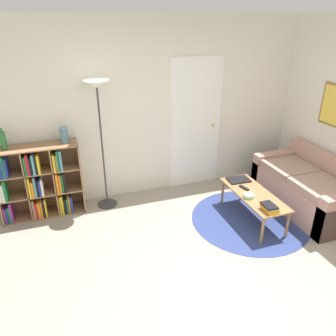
% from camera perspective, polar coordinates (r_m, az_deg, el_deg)
% --- Properties ---
extents(ground_plane, '(14.00, 14.00, 0.00)m').
position_cam_1_polar(ground_plane, '(3.62, 8.64, -20.46)').
color(ground_plane, gray).
extents(wall_back, '(7.74, 0.11, 2.60)m').
position_cam_1_polar(wall_back, '(4.90, -2.77, 9.90)').
color(wall_back, silver).
rests_on(wall_back, ground_plane).
extents(rug, '(1.60, 1.60, 0.01)m').
position_cam_1_polar(rug, '(4.72, 13.97, -8.65)').
color(rug, navy).
rests_on(rug, ground_plane).
extents(bookshelf, '(1.09, 0.34, 1.02)m').
position_cam_1_polar(bookshelf, '(4.80, -21.72, -2.30)').
color(bookshelf, '#936B47').
rests_on(bookshelf, ground_plane).
extents(floor_lamp, '(0.33, 0.33, 1.83)m').
position_cam_1_polar(floor_lamp, '(4.42, -12.07, 11.14)').
color(floor_lamp, '#333333').
rests_on(floor_lamp, ground_plane).
extents(couch, '(0.82, 1.58, 0.78)m').
position_cam_1_polar(couch, '(5.16, 23.41, -3.33)').
color(couch, tan).
rests_on(couch, ground_plane).
extents(coffee_table, '(0.45, 1.11, 0.40)m').
position_cam_1_polar(coffee_table, '(4.58, 14.68, -4.74)').
color(coffee_table, '#996B42').
rests_on(coffee_table, ground_plane).
extents(laptop, '(0.33, 0.24, 0.02)m').
position_cam_1_polar(laptop, '(4.85, 12.18, -2.01)').
color(laptop, black).
rests_on(laptop, coffee_table).
extents(bowl, '(0.14, 0.14, 0.05)m').
position_cam_1_polar(bowl, '(4.44, 13.85, -4.72)').
color(bowl, '#9ED193').
rests_on(bowl, coffee_table).
extents(book_stack_on_table, '(0.16, 0.21, 0.08)m').
position_cam_1_polar(book_stack_on_table, '(4.21, 17.29, -6.62)').
color(book_stack_on_table, gold).
rests_on(book_stack_on_table, coffee_table).
extents(remote, '(0.08, 0.17, 0.02)m').
position_cam_1_polar(remote, '(4.65, 13.12, -3.39)').
color(remote, black).
rests_on(remote, coffee_table).
extents(bottle_middle, '(0.07, 0.07, 0.28)m').
position_cam_1_polar(bottle_middle, '(4.61, -26.77, 4.27)').
color(bottle_middle, '#236633').
rests_on(bottle_middle, bookshelf).
extents(vase_on_shelf, '(0.10, 0.10, 0.22)m').
position_cam_1_polar(vase_on_shelf, '(4.55, -17.62, 5.46)').
color(vase_on_shelf, slate).
rests_on(vase_on_shelf, bookshelf).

